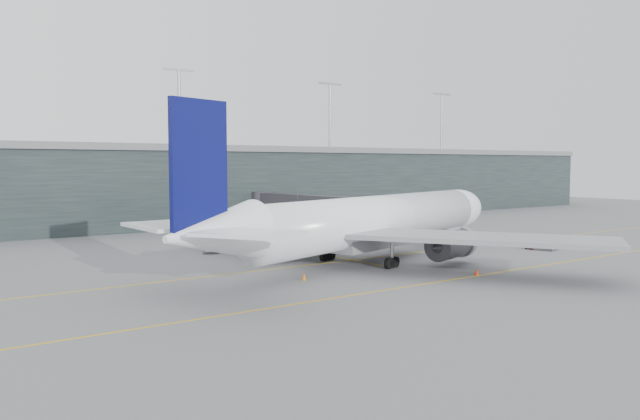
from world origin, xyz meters
TOP-DOWN VIEW (x-y plane):
  - ground at (0.00, 0.00)m, footprint 320.00×320.00m
  - taxiline_a at (0.00, -4.00)m, footprint 160.00×0.25m
  - taxiline_b at (0.00, -20.00)m, footprint 160.00×0.25m
  - taxiline_lead_main at (5.00, 20.00)m, footprint 0.25×60.00m
  - terminal at (-0.00, 58.00)m, footprint 240.00×36.00m
  - main_aircraft at (6.84, -5.93)m, footprint 59.81×55.05m
  - jet_bridge at (21.12, 23.75)m, footprint 8.88×43.58m
  - gse_cart at (31.64, -10.56)m, footprint 2.67×1.99m
  - baggage_dolly at (32.53, -12.22)m, footprint 3.79×3.32m
  - uld_a at (-6.57, 11.08)m, footprint 2.31×2.07m
  - uld_b at (-1.63, 11.21)m, footprint 2.18×1.99m
  - uld_c at (-0.53, 10.18)m, footprint 2.40×2.03m
  - cone_nose at (34.35, -7.34)m, footprint 0.39×0.39m
  - cone_wing_stbd at (9.32, -19.71)m, footprint 0.47×0.47m
  - cone_wing_port at (11.23, 9.65)m, footprint 0.44×0.44m
  - cone_tail at (-7.11, -11.52)m, footprint 0.49×0.49m

SIDE VIEW (x-z plane):
  - ground at x=0.00m, z-range 0.00..0.00m
  - taxiline_a at x=0.00m, z-range 0.00..0.02m
  - taxiline_b at x=0.00m, z-range 0.00..0.02m
  - taxiline_lead_main at x=5.00m, z-range 0.00..0.02m
  - baggage_dolly at x=32.53m, z-range 0.03..0.36m
  - cone_nose at x=34.35m, z-range 0.00..0.61m
  - cone_wing_port at x=11.23m, z-range 0.00..0.70m
  - cone_wing_stbd at x=9.32m, z-range 0.00..0.75m
  - cone_tail at x=-7.11m, z-range 0.00..0.78m
  - uld_b at x=-1.63m, z-range 0.04..1.65m
  - gse_cart at x=31.64m, z-range 0.09..1.73m
  - uld_a at x=-6.57m, z-range 0.04..1.78m
  - uld_c at x=-0.53m, z-range 0.05..2.03m
  - main_aircraft at x=6.84m, z-range -3.76..13.38m
  - jet_bridge at x=21.12m, z-range 1.61..8.06m
  - terminal at x=0.00m, z-range -6.88..22.12m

